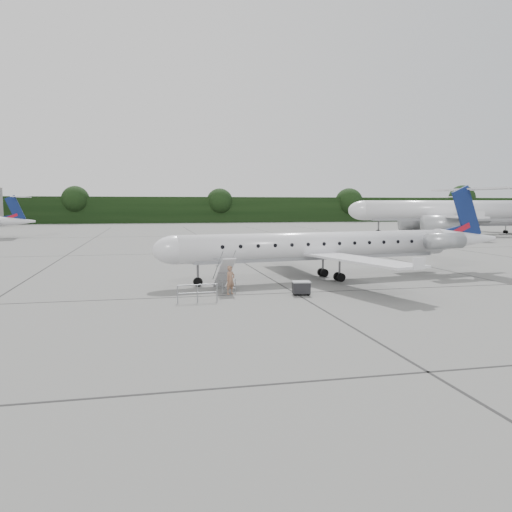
{
  "coord_description": "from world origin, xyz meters",
  "views": [
    {
      "loc": [
        -12.88,
        -26.54,
        5.39
      ],
      "look_at": [
        -6.4,
        3.13,
        2.3
      ],
      "focal_mm": 35.0,
      "sensor_mm": 36.0,
      "label": 1
    }
  ],
  "objects": [
    {
      "name": "treeline",
      "position": [
        0.0,
        130.0,
        4.0
      ],
      "size": [
        260.0,
        4.0,
        8.0
      ],
      "primitive_type": "cube",
      "color": "black",
      "rests_on": "ground"
    },
    {
      "name": "main_regional_jet",
      "position": [
        -0.69,
        7.68,
        3.45
      ],
      "size": [
        29.37,
        22.96,
        6.9
      ],
      "primitive_type": null,
      "rotation": [
        0.0,
        0.0,
        0.14
      ],
      "color": "silver",
      "rests_on": "ground"
    },
    {
      "name": "safety_railing",
      "position": [
        -10.23,
        0.87,
        0.5
      ],
      "size": [
        2.2,
        0.18,
        1.0
      ],
      "primitive_type": null,
      "rotation": [
        0.0,
        0.0,
        0.05
      ],
      "color": "gray",
      "rests_on": "ground"
    },
    {
      "name": "ground",
      "position": [
        0.0,
        0.0,
        0.0
      ],
      "size": [
        320.0,
        320.0,
        0.0
      ],
      "primitive_type": "plane",
      "color": "slate",
      "rests_on": "ground"
    },
    {
      "name": "passenger",
      "position": [
        -8.01,
        3.05,
        0.87
      ],
      "size": [
        0.76,
        0.69,
        1.75
      ],
      "primitive_type": "imported",
      "rotation": [
        0.0,
        0.0,
        0.56
      ],
      "color": "#8E644D",
      "rests_on": "ground"
    },
    {
      "name": "airstair",
      "position": [
        -8.2,
        4.38,
        1.08
      ],
      "size": [
        1.18,
        2.49,
        2.16
      ],
      "primitive_type": null,
      "rotation": [
        0.0,
        0.0,
        0.14
      ],
      "color": "silver",
      "rests_on": "ground"
    },
    {
      "name": "bg_narrowbody",
      "position": [
        37.45,
        51.91,
        6.22
      ],
      "size": [
        39.5,
        32.28,
        12.45
      ],
      "primitive_type": null,
      "rotation": [
        0.0,
        0.0,
        -0.23
      ],
      "color": "silver",
      "rests_on": "ground"
    },
    {
      "name": "baggage_cart",
      "position": [
        -3.87,
        1.92,
        0.44
      ],
      "size": [
        1.14,
        0.97,
        0.89
      ],
      "primitive_type": null,
      "rotation": [
        0.0,
        0.0,
        -0.15
      ],
      "color": "black",
      "rests_on": "ground"
    }
  ]
}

